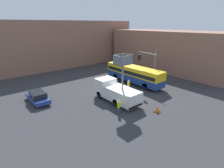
{
  "coord_description": "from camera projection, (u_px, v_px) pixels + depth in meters",
  "views": [
    {
      "loc": [
        -15.53,
        -16.03,
        10.01
      ],
      "look_at": [
        -1.17,
        1.09,
        2.24
      ],
      "focal_mm": 28.0,
      "sensor_mm": 36.0,
      "label": 1
    }
  ],
  "objects": [
    {
      "name": "city_bus",
      "position": [
        134.0,
        73.0,
        30.36
      ],
      "size": [
        2.49,
        11.32,
        2.99
      ],
      "rotation": [
        0.0,
        0.0,
        1.89
      ],
      "color": "navy",
      "rests_on": "ground_plane"
    },
    {
      "name": "utility_truck",
      "position": [
        116.0,
        91.0,
        23.34
      ],
      "size": [
        2.51,
        6.94,
        6.46
      ],
      "color": "silver",
      "rests_on": "ground_plane"
    },
    {
      "name": "road_worker_directing",
      "position": [
        128.0,
        86.0,
        26.84
      ],
      "size": [
        0.38,
        0.38,
        1.89
      ],
      "rotation": [
        0.0,
        0.0,
        0.82
      ],
      "color": "navy",
      "rests_on": "ground_plane"
    },
    {
      "name": "traffic_cone_near_truck",
      "position": [
        157.0,
        109.0,
        20.69
      ],
      "size": [
        0.69,
        0.69,
        0.79
      ],
      "color": "black",
      "rests_on": "ground_plane"
    },
    {
      "name": "parked_car_curbside",
      "position": [
        38.0,
        97.0,
        23.24
      ],
      "size": [
        1.89,
        4.57,
        1.49
      ],
      "color": "navy",
      "rests_on": "ground_plane"
    },
    {
      "name": "ground_plane",
      "position": [
        123.0,
        99.0,
        24.31
      ],
      "size": [
        120.0,
        120.0,
        0.0
      ],
      "primitive_type": "plane",
      "color": "#333335"
    },
    {
      "name": "building_backdrop_far",
      "position": [
        48.0,
        44.0,
        41.39
      ],
      "size": [
        44.0,
        10.0,
        10.65
      ],
      "color": "#936651",
      "rests_on": "ground_plane"
    },
    {
      "name": "road_worker_near_truck",
      "position": [
        119.0,
        107.0,
        20.22
      ],
      "size": [
        0.38,
        0.38,
        1.77
      ],
      "rotation": [
        0.0,
        0.0,
        4.99
      ],
      "color": "navy",
      "rests_on": "ground_plane"
    },
    {
      "name": "building_backdrop_side",
      "position": [
        170.0,
        50.0,
        39.67
      ],
      "size": [
        10.0,
        28.0,
        8.5
      ],
      "color": "#936651",
      "rests_on": "ground_plane"
    },
    {
      "name": "traffic_light_pole",
      "position": [
        149.0,
        63.0,
        28.29
      ],
      "size": [
        3.83,
        3.58,
        5.84
      ],
      "color": "slate",
      "rests_on": "ground_plane"
    }
  ]
}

